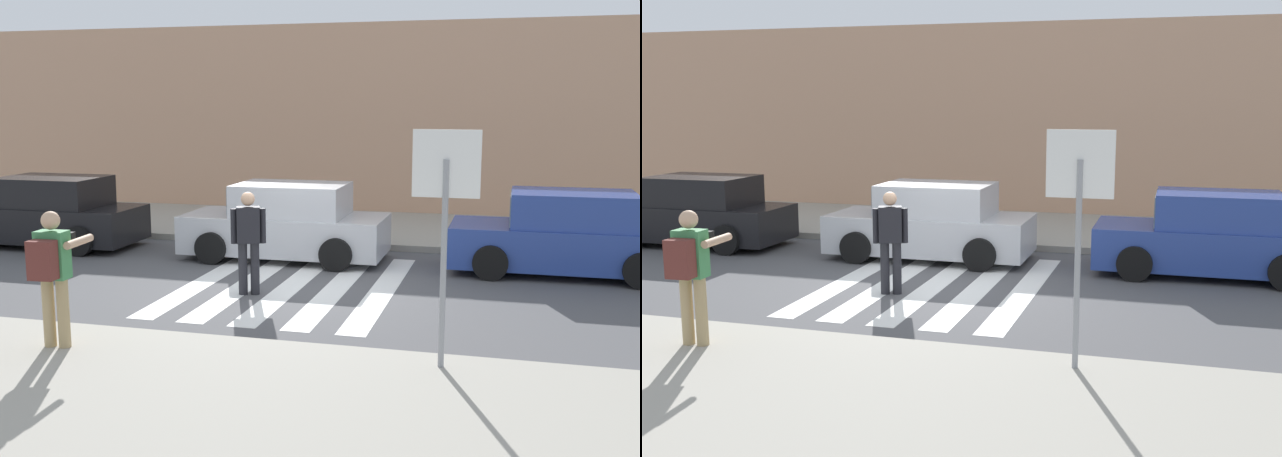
{
  "view_description": "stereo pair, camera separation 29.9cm",
  "coord_description": "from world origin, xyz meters",
  "views": [
    {
      "loc": [
        3.7,
        -12.06,
        3.2
      ],
      "look_at": [
        0.6,
        -0.2,
        1.1
      ],
      "focal_mm": 42.0,
      "sensor_mm": 36.0,
      "label": 1
    },
    {
      "loc": [
        3.99,
        -11.98,
        3.2
      ],
      "look_at": [
        0.6,
        -0.2,
        1.1
      ],
      "focal_mm": 42.0,
      "sensor_mm": 36.0,
      "label": 2
    }
  ],
  "objects": [
    {
      "name": "crosswalk_stripe_0",
      "position": [
        -1.6,
        0.2,
        0.0
      ],
      "size": [
        0.44,
        5.2,
        0.01
      ],
      "primitive_type": "cube",
      "color": "silver",
      "rests_on": "ground"
    },
    {
      "name": "parked_car_blue",
      "position": [
        4.66,
        2.3,
        0.73
      ],
      "size": [
        4.1,
        1.92,
        1.55
      ],
      "color": "#284293",
      "rests_on": "ground"
    },
    {
      "name": "building_facade_far",
      "position": [
        0.0,
        10.4,
        2.65
      ],
      "size": [
        56.0,
        4.0,
        5.3
      ],
      "primitive_type": "cube",
      "color": "tan",
      "rests_on": "ground"
    },
    {
      "name": "sidewalk_near",
      "position": [
        0.0,
        -6.2,
        0.07
      ],
      "size": [
        60.0,
        6.0,
        0.14
      ],
      "primitive_type": "cube",
      "color": "#9E998C",
      "rests_on": "ground"
    },
    {
      "name": "crosswalk_stripe_4",
      "position": [
        1.6,
        0.2,
        0.0
      ],
      "size": [
        0.44,
        5.2,
        0.01
      ],
      "primitive_type": "cube",
      "color": "silver",
      "rests_on": "ground"
    },
    {
      "name": "ground_plane",
      "position": [
        0.0,
        0.0,
        0.0
      ],
      "size": [
        120.0,
        120.0,
        0.0
      ],
      "primitive_type": "plane",
      "color": "#4C4C4F"
    },
    {
      "name": "parked_car_black",
      "position": [
        -6.25,
        2.3,
        0.73
      ],
      "size": [
        4.1,
        1.92,
        1.55
      ],
      "color": "black",
      "rests_on": "ground"
    },
    {
      "name": "crosswalk_stripe_2",
      "position": [
        0.0,
        0.2,
        0.0
      ],
      "size": [
        0.44,
        5.2,
        0.01
      ],
      "primitive_type": "cube",
      "color": "silver",
      "rests_on": "ground"
    },
    {
      "name": "pedestrian_crossing",
      "position": [
        -0.52,
        -0.6,
        0.97
      ],
      "size": [
        0.55,
        0.36,
        1.72
      ],
      "color": "#232328",
      "rests_on": "ground"
    },
    {
      "name": "crosswalk_stripe_3",
      "position": [
        0.8,
        0.2,
        0.0
      ],
      "size": [
        0.44,
        5.2,
        0.01
      ],
      "primitive_type": "cube",
      "color": "silver",
      "rests_on": "ground"
    },
    {
      "name": "stop_sign",
      "position": [
        2.96,
        -3.64,
        2.14
      ],
      "size": [
        0.76,
        0.08,
        2.74
      ],
      "color": "gray",
      "rests_on": "sidewalk_near"
    },
    {
      "name": "sidewalk_far",
      "position": [
        0.0,
        6.0,
        0.07
      ],
      "size": [
        60.0,
        4.8,
        0.14
      ],
      "primitive_type": "cube",
      "color": "#9E998C",
      "rests_on": "ground"
    },
    {
      "name": "parked_car_silver",
      "position": [
        -0.75,
        2.3,
        0.73
      ],
      "size": [
        4.1,
        1.92,
        1.55
      ],
      "color": "#B7BABF",
      "rests_on": "ground"
    },
    {
      "name": "photographer_with_backpack",
      "position": [
        -1.79,
        -4.17,
        1.17
      ],
      "size": [
        0.61,
        0.86,
        1.72
      ],
      "color": "tan",
      "rests_on": "sidewalk_near"
    },
    {
      "name": "crosswalk_stripe_1",
      "position": [
        -0.8,
        0.2,
        0.0
      ],
      "size": [
        0.44,
        5.2,
        0.01
      ],
      "primitive_type": "cube",
      "color": "silver",
      "rests_on": "ground"
    }
  ]
}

